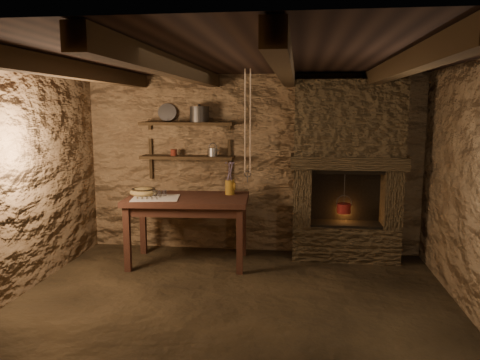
# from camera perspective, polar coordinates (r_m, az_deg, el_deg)

# --- Properties ---
(floor) EXTENTS (4.50, 4.50, 0.00)m
(floor) POSITION_cam_1_polar(r_m,az_deg,el_deg) (4.74, -1.16, -15.58)
(floor) COLOR black
(floor) RESTS_ON ground
(back_wall) EXTENTS (4.50, 0.04, 2.40)m
(back_wall) POSITION_cam_1_polar(r_m,az_deg,el_deg) (6.35, 1.42, 1.94)
(back_wall) COLOR brown
(back_wall) RESTS_ON floor
(front_wall) EXTENTS (4.50, 0.04, 2.40)m
(front_wall) POSITION_cam_1_polar(r_m,az_deg,el_deg) (2.47, -8.05, -9.01)
(front_wall) COLOR brown
(front_wall) RESTS_ON floor
(left_wall) EXTENTS (0.04, 4.00, 2.40)m
(left_wall) POSITION_cam_1_polar(r_m,az_deg,el_deg) (5.21, -26.52, -0.48)
(left_wall) COLOR brown
(left_wall) RESTS_ON floor
(ceiling) EXTENTS (4.50, 4.00, 0.04)m
(ceiling) POSITION_cam_1_polar(r_m,az_deg,el_deg) (4.34, -1.26, 14.67)
(ceiling) COLOR black
(ceiling) RESTS_ON back_wall
(beam_far_left) EXTENTS (0.14, 3.95, 0.16)m
(beam_far_left) POSITION_cam_1_polar(r_m,az_deg,el_deg) (4.79, -19.77, 12.53)
(beam_far_left) COLOR black
(beam_far_left) RESTS_ON ceiling
(beam_mid_left) EXTENTS (0.14, 3.95, 0.16)m
(beam_mid_left) POSITION_cam_1_polar(r_m,az_deg,el_deg) (4.43, -7.84, 13.30)
(beam_mid_left) COLOR black
(beam_mid_left) RESTS_ON ceiling
(beam_mid_right) EXTENTS (0.14, 3.95, 0.16)m
(beam_mid_right) POSITION_cam_1_polar(r_m,az_deg,el_deg) (4.29, 5.55, 13.50)
(beam_mid_right) COLOR black
(beam_mid_right) RESTS_ON ceiling
(beam_far_right) EXTENTS (0.14, 3.95, 0.16)m
(beam_far_right) POSITION_cam_1_polar(r_m,az_deg,el_deg) (4.37, 19.11, 12.98)
(beam_far_right) COLOR black
(beam_far_right) RESTS_ON ceiling
(shelf_lower) EXTENTS (1.25, 0.30, 0.04)m
(shelf_lower) POSITION_cam_1_polar(r_m,az_deg,el_deg) (6.32, -6.42, 2.77)
(shelf_lower) COLOR black
(shelf_lower) RESTS_ON back_wall
(shelf_upper) EXTENTS (1.25, 0.30, 0.04)m
(shelf_upper) POSITION_cam_1_polar(r_m,az_deg,el_deg) (6.29, -6.49, 6.85)
(shelf_upper) COLOR black
(shelf_upper) RESTS_ON back_wall
(hearth) EXTENTS (1.43, 0.51, 2.30)m
(hearth) POSITION_cam_1_polar(r_m,az_deg,el_deg) (6.12, 12.94, 1.71)
(hearth) COLOR #312618
(hearth) RESTS_ON floor
(work_table) EXTENTS (1.55, 0.95, 0.86)m
(work_table) POSITION_cam_1_polar(r_m,az_deg,el_deg) (5.96, -6.34, -5.78)
(work_table) COLOR black
(work_table) RESTS_ON floor
(linen_cloth) EXTENTS (0.63, 0.54, 0.01)m
(linen_cloth) POSITION_cam_1_polar(r_m,az_deg,el_deg) (5.84, -10.24, -2.16)
(linen_cloth) COLOR beige
(linen_cloth) RESTS_ON work_table
(pewter_cutlery_row) EXTENTS (0.49, 0.26, 0.01)m
(pewter_cutlery_row) POSITION_cam_1_polar(r_m,az_deg,el_deg) (5.82, -10.30, -2.10)
(pewter_cutlery_row) COLOR gray
(pewter_cutlery_row) RESTS_ON linen_cloth
(drinking_glasses) EXTENTS (0.18, 0.05, 0.07)m
(drinking_glasses) POSITION_cam_1_polar(r_m,az_deg,el_deg) (5.93, -9.77, -1.59)
(drinking_glasses) COLOR silver
(drinking_glasses) RESTS_ON linen_cloth
(stoneware_jug) EXTENTS (0.13, 0.12, 0.42)m
(stoneware_jug) POSITION_cam_1_polar(r_m,az_deg,el_deg) (5.97, -1.22, -0.06)
(stoneware_jug) COLOR #A0701F
(stoneware_jug) RESTS_ON work_table
(wooden_bowl) EXTENTS (0.35, 0.35, 0.12)m
(wooden_bowl) POSITION_cam_1_polar(r_m,az_deg,el_deg) (6.06, -11.68, -1.44)
(wooden_bowl) COLOR olive
(wooden_bowl) RESTS_ON work_table
(iron_stockpot) EXTENTS (0.30, 0.30, 0.19)m
(iron_stockpot) POSITION_cam_1_polar(r_m,az_deg,el_deg) (6.25, -4.97, 7.90)
(iron_stockpot) COLOR #2D2A28
(iron_stockpot) RESTS_ON shelf_upper
(tin_pan) EXTENTS (0.26, 0.14, 0.25)m
(tin_pan) POSITION_cam_1_polar(r_m,az_deg,el_deg) (6.46, -8.86, 8.13)
(tin_pan) COLOR gray
(tin_pan) RESTS_ON shelf_upper
(small_kettle) EXTENTS (0.19, 0.16, 0.17)m
(small_kettle) POSITION_cam_1_polar(r_m,az_deg,el_deg) (6.24, -3.33, 3.43)
(small_kettle) COLOR gray
(small_kettle) RESTS_ON shelf_lower
(rusty_tin) EXTENTS (0.10, 0.10, 0.08)m
(rusty_tin) POSITION_cam_1_polar(r_m,az_deg,el_deg) (6.36, -8.08, 3.34)
(rusty_tin) COLOR #591B11
(rusty_tin) RESTS_ON shelf_lower
(red_pot) EXTENTS (0.20, 0.19, 0.54)m
(red_pot) POSITION_cam_1_polar(r_m,az_deg,el_deg) (6.15, 12.54, -3.29)
(red_pot) COLOR maroon
(red_pot) RESTS_ON hearth
(hanging_ropes) EXTENTS (0.08, 0.08, 1.20)m
(hanging_ropes) POSITION_cam_1_polar(r_m,az_deg,el_deg) (5.36, 0.95, 7.12)
(hanging_ropes) COLOR #C5AA8B
(hanging_ropes) RESTS_ON ceiling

